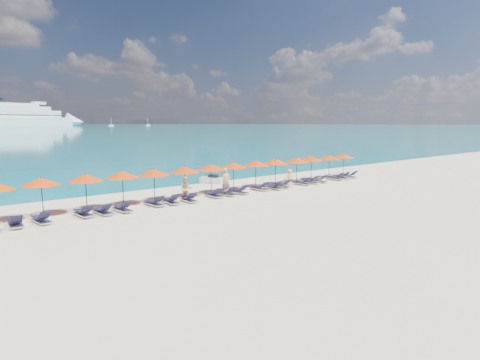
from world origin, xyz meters
TOP-DOWN VIEW (x-y plane):
  - ground at (0.00, 0.00)m, footprint 1400.00×1400.00m
  - cruise_ship at (104.40, 555.42)m, footprint 148.71×63.05m
  - sailboat_near at (196.38, 526.87)m, footprint 6.35×2.12m
  - sailboat_far at (256.22, 536.47)m, footprint 6.21×2.07m
  - jetski at (2.18, 9.55)m, footprint 1.67×2.23m
  - beachgoer_a at (-0.27, 4.31)m, footprint 0.73×0.49m
  - beachgoer_b at (-3.94, 3.89)m, footprint 0.94×0.86m
  - beachgoer_c at (6.35, 4.27)m, footprint 1.00×0.70m
  - umbrella_1 at (-12.48, 5.15)m, footprint 2.10×2.10m
  - umbrella_2 at (-10.08, 5.11)m, footprint 2.10×2.10m
  - umbrella_3 at (-7.80, 5.11)m, footprint 2.10×2.10m
  - umbrella_4 at (-5.71, 4.93)m, footprint 2.10×2.10m
  - umbrella_5 at (-3.35, 4.98)m, footprint 2.10×2.10m
  - umbrella_6 at (-1.10, 5.01)m, footprint 2.10×2.10m
  - umbrella_7 at (1.07, 5.10)m, footprint 2.10×2.10m
  - umbrella_8 at (3.36, 5.12)m, footprint 2.10×2.10m
  - umbrella_9 at (5.57, 5.13)m, footprint 2.10×2.10m
  - umbrella_10 at (7.89, 4.88)m, footprint 2.10×2.10m
  - umbrella_11 at (10.07, 5.12)m, footprint 2.10×2.10m
  - umbrella_12 at (12.34, 4.90)m, footprint 2.10×2.10m
  - umbrella_13 at (14.72, 5.03)m, footprint 2.10×2.10m
  - lounger_1 at (-14.13, 3.66)m, footprint 0.74×1.74m
  - lounger_2 at (-12.93, 3.65)m, footprint 0.79×1.75m
  - lounger_3 at (-10.71, 3.79)m, footprint 0.73×1.74m
  - lounger_4 at (-9.68, 3.62)m, footprint 0.75×1.74m
  - lounger_5 at (-8.52, 3.61)m, footprint 0.77×1.75m
  - lounger_6 at (-6.27, 3.87)m, footprint 0.74×1.74m
  - lounger_7 at (-5.15, 3.78)m, footprint 0.75×1.74m
  - lounger_8 at (-3.92, 3.60)m, footprint 0.76×1.75m
  - lounger_9 at (-1.63, 3.94)m, footprint 0.76×1.75m
  - lounger_10 at (-0.59, 3.81)m, footprint 0.78×1.75m
  - lounger_11 at (0.61, 3.86)m, footprint 0.75×1.74m
  - lounger_12 at (2.79, 4.00)m, footprint 0.70×1.73m
  - lounger_13 at (4.00, 3.71)m, footprint 0.68×1.72m
  - lounger_14 at (5.05, 3.82)m, footprint 0.70×1.73m
  - lounger_15 at (7.40, 3.76)m, footprint 0.62×1.70m
  - lounger_16 at (8.50, 3.88)m, footprint 0.78×1.75m
  - lounger_17 at (9.64, 3.84)m, footprint 0.75×1.74m
  - lounger_18 at (11.95, 3.78)m, footprint 0.73×1.74m
  - lounger_19 at (12.94, 3.86)m, footprint 0.71×1.73m
  - lounger_20 at (14.21, 3.89)m, footprint 0.72×1.74m

SIDE VIEW (x-z plane):
  - ground at x=0.00m, z-range 0.00..0.00m
  - lounger_1 at x=-14.13m, z-range -0.09..0.56m
  - lounger_2 at x=-12.93m, z-range -0.09..0.56m
  - lounger_3 at x=-10.71m, z-range -0.09..0.56m
  - lounger_4 at x=-9.68m, z-range -0.09..0.56m
  - lounger_5 at x=-8.52m, z-range -0.09..0.56m
  - lounger_6 at x=-6.27m, z-range -0.09..0.56m
  - lounger_7 at x=-5.15m, z-range -0.09..0.56m
  - lounger_8 at x=-3.92m, z-range -0.09..0.56m
  - lounger_9 at x=-1.63m, z-range -0.09..0.56m
  - lounger_10 at x=-0.59m, z-range -0.09..0.56m
  - lounger_11 at x=0.61m, z-range -0.09..0.56m
  - lounger_12 at x=2.79m, z-range -0.09..0.56m
  - lounger_13 at x=4.00m, z-range -0.09..0.56m
  - lounger_14 at x=5.05m, z-range -0.09..0.56m
  - lounger_15 at x=7.40m, z-range -0.09..0.56m
  - lounger_16 at x=8.50m, z-range -0.09..0.56m
  - lounger_17 at x=9.64m, z-range -0.09..0.56m
  - lounger_18 at x=11.95m, z-range -0.09..0.56m
  - lounger_19 at x=12.94m, z-range -0.09..0.56m
  - lounger_20 at x=14.21m, z-range -0.09..0.56m
  - jetski at x=2.18m, z-range -0.07..0.68m
  - beachgoer_c at x=6.35m, z-range 0.00..1.40m
  - beachgoer_b at x=-3.94m, z-range 0.00..1.68m
  - beachgoer_a at x=-0.27m, z-range 0.00..1.98m
  - sailboat_far at x=256.22m, z-range -4.53..6.86m
  - sailboat_near at x=196.38m, z-range -4.63..7.02m
  - umbrella_1 at x=-12.48m, z-range 0.88..3.16m
  - umbrella_2 at x=-10.08m, z-range 0.88..3.16m
  - umbrella_3 at x=-7.80m, z-range 0.88..3.16m
  - umbrella_4 at x=-5.71m, z-range 0.88..3.16m
  - umbrella_5 at x=-3.35m, z-range 0.88..3.16m
  - umbrella_6 at x=-1.10m, z-range 0.88..3.16m
  - umbrella_7 at x=1.07m, z-range 0.88..3.16m
  - umbrella_8 at x=3.36m, z-range 0.88..3.16m
  - umbrella_9 at x=5.57m, z-range 0.88..3.16m
  - umbrella_10 at x=7.89m, z-range 0.88..3.16m
  - umbrella_11 at x=10.07m, z-range 0.88..3.16m
  - umbrella_12 at x=12.34m, z-range 0.88..3.16m
  - umbrella_13 at x=14.72m, z-range 0.88..3.16m
  - cruise_ship at x=104.40m, z-range -9.87..31.31m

